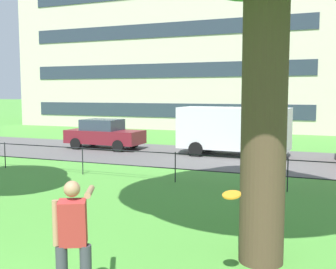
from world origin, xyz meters
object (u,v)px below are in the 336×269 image
car_maroon_far_left (104,134)px  apartment_building_background (192,56)px  panel_van_center (234,128)px  person_thrower (73,239)px  frisbee (232,195)px

car_maroon_far_left → apartment_building_background: apartment_building_background is taller
panel_van_center → apartment_building_background: (-8.32, 18.97, 5.12)m
person_thrower → frisbee: (1.89, 1.21, 0.50)m
person_thrower → panel_van_center: panel_van_center is taller
panel_van_center → car_maroon_far_left: bearing=-179.3°
frisbee → apartment_building_background: bearing=109.2°
person_thrower → apartment_building_background: size_ratio=0.06×
person_thrower → apartment_building_background: bearing=105.6°
person_thrower → apartment_building_background: apartment_building_background is taller
person_thrower → car_maroon_far_left: 16.09m
person_thrower → car_maroon_far_left: bearing=118.9°
person_thrower → frisbee: bearing=32.6°
panel_van_center → apartment_building_background: bearing=113.7°
car_maroon_far_left → person_thrower: bearing=-61.1°
person_thrower → frisbee: 2.30m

